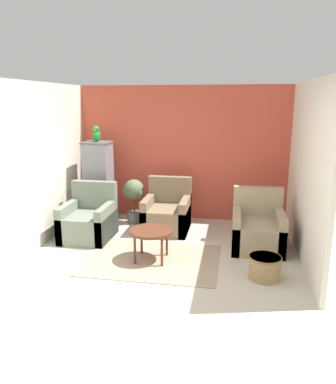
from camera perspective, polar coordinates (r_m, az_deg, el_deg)
name	(u,v)px	position (r m, az deg, el deg)	size (l,w,h in m)	color
ground_plane	(146,294)	(4.62, -3.43, -15.22)	(20.00, 20.00, 0.00)	beige
wall_back_accent	(182,154)	(7.15, 2.19, 5.88)	(4.05, 0.06, 2.52)	#C64C38
wall_left	(45,164)	(6.29, -18.26, 4.10)	(0.06, 3.06, 2.52)	silver
wall_right	(307,172)	(5.64, 20.42, 2.89)	(0.06, 3.06, 2.52)	silver
area_rug	(151,260)	(5.49, -2.53, -10.27)	(1.92, 1.41, 0.01)	gray
coffee_table	(151,233)	(5.33, -2.58, -6.27)	(0.62, 0.62, 0.46)	#512D1E
armchair_left	(89,221)	(6.36, -11.96, -4.38)	(0.77, 0.84, 0.91)	slate
armchair_right	(257,230)	(5.98, 13.48, -5.67)	(0.77, 0.84, 0.91)	#9E896B
armchair_middle	(167,214)	(6.61, -0.15, -3.40)	(0.77, 0.84, 0.91)	#7A664C
birdcage	(99,184)	(7.06, -10.49, 1.16)	(0.59, 0.59, 1.52)	#555559
parrot	(97,134)	(6.92, -10.82, 8.63)	(0.14, 0.24, 0.29)	#1E842D
potted_plant	(134,195)	(6.95, -5.24, -0.43)	(0.41, 0.37, 0.83)	#66605B
wicker_basket	(265,267)	(5.05, 14.52, -10.96)	(0.42, 0.42, 0.30)	#A37F51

